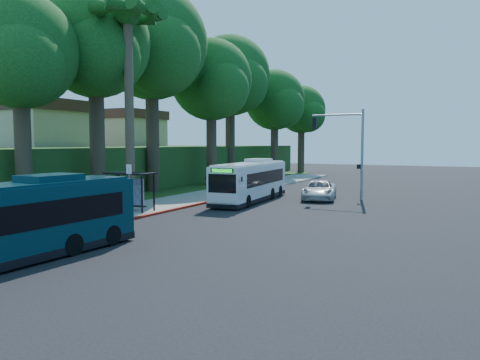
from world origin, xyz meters
The scene contains 19 objects.
ground centered at (0.00, 0.00, 0.00)m, with size 140.00×140.00×0.00m, color black.
sidewalk centered at (-7.30, 0.00, 0.06)m, with size 4.50×70.00×0.12m, color gray.
red_curb centered at (-5.00, -4.00, 0.07)m, with size 0.25×30.00×0.13m, color maroon.
grass_verge centered at (-13.00, 5.00, 0.03)m, with size 8.00×70.00×0.06m, color #234719.
bus_shelter centered at (-7.26, -2.86, 1.81)m, with size 3.20×1.51×2.55m.
stop_sign_pole centered at (-5.40, -5.00, 2.08)m, with size 0.35×0.06×3.17m.
traffic_signal_pole centered at (3.78, 10.00, 4.42)m, with size 4.10×0.30×7.00m.
palm_tree centered at (-8.20, -1.50, 12.38)m, with size 4.20×4.20×14.40m.
hillside_backdrop centered at (-26.30, 15.10, 2.44)m, with size 24.00×60.00×8.80m.
tree_0 centered at (-12.40, -0.02, 11.20)m, with size 8.40×8.00×15.70m.
tree_1 centered at (-13.37, 7.98, 12.73)m, with size 10.50×10.00×18.26m.
tree_2 centered at (-11.89, 15.98, 10.48)m, with size 8.82×8.40×15.12m.
tree_3 centered at (-13.88, 23.98, 11.98)m, with size 10.08×9.60×17.28m.
tree_4 centered at (-11.40, 31.98, 9.73)m, with size 8.40×8.00×14.14m.
tree_5 centered at (-10.41, 39.99, 8.96)m, with size 7.35×7.00×12.86m.
tree_6 centered at (-12.91, -6.01, 9.71)m, with size 7.56×7.20×13.74m.
white_bus centered at (-2.61, 5.74, 1.55)m, with size 3.11×10.81×3.18m.
teal_bus centered at (-2.59, -14.85, 1.55)m, with size 2.78×10.74×3.17m.
pickup centered at (1.75, 8.97, 0.74)m, with size 2.46×5.33×1.48m, color silver.
Camera 1 is at (12.42, -26.30, 4.41)m, focal length 35.00 mm.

